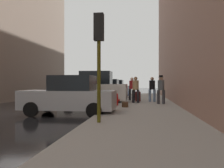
% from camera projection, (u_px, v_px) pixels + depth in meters
% --- Properties ---
extents(ground_plane, '(120.00, 120.00, 0.00)m').
position_uv_depth(ground_plane, '(16.00, 114.00, 11.82)').
color(ground_plane, black).
extents(sidewalk, '(4.00, 40.00, 0.15)m').
position_uv_depth(sidewalk, '(144.00, 114.00, 11.11)').
color(sidewalk, gray).
rests_on(sidewalk, ground_plane).
extents(parked_silver_sedan, '(4.23, 2.11, 1.79)m').
position_uv_depth(parked_silver_sedan, '(70.00, 96.00, 11.35)').
color(parked_silver_sedan, '#B7BABF').
rests_on(parked_silver_sedan, ground_plane).
extents(parked_white_van, '(4.61, 2.07, 2.25)m').
position_uv_depth(parked_white_van, '(94.00, 89.00, 17.19)').
color(parked_white_van, silver).
rests_on(parked_white_van, ground_plane).
extents(parked_blue_sedan, '(4.26, 2.18, 1.79)m').
position_uv_depth(parked_blue_sedan, '(106.00, 89.00, 22.99)').
color(parked_blue_sedan, navy).
rests_on(parked_blue_sedan, ground_plane).
extents(parked_dark_green_sedan, '(4.25, 2.15, 1.79)m').
position_uv_depth(parked_dark_green_sedan, '(113.00, 88.00, 28.89)').
color(parked_dark_green_sedan, '#193828').
rests_on(parked_dark_green_sedan, ground_plane).
extents(fire_hydrant, '(0.42, 0.22, 0.70)m').
position_uv_depth(fire_hydrant, '(116.00, 99.00, 14.46)').
color(fire_hydrant, red).
rests_on(fire_hydrant, sidewalk).
extents(traffic_light, '(0.32, 0.32, 3.60)m').
position_uv_depth(traffic_light, '(99.00, 44.00, 8.24)').
color(traffic_light, '#514C0F').
rests_on(traffic_light, sidewalk).
extents(pedestrian_in_red_jacket, '(0.50, 0.41, 1.71)m').
position_uv_depth(pedestrian_in_red_jacket, '(132.00, 88.00, 18.64)').
color(pedestrian_in_red_jacket, black).
rests_on(pedestrian_in_red_jacket, sidewalk).
extents(pedestrian_in_jeans, '(0.53, 0.48, 1.71)m').
position_uv_depth(pedestrian_in_jeans, '(152.00, 88.00, 17.23)').
color(pedestrian_in_jeans, '#728CB2').
rests_on(pedestrian_in_jeans, sidewalk).
extents(pedestrian_in_tan_coat, '(0.53, 0.47, 1.71)m').
position_uv_depth(pedestrian_in_tan_coat, '(136.00, 88.00, 16.34)').
color(pedestrian_in_tan_coat, black).
rests_on(pedestrian_in_tan_coat, sidewalk).
extents(pedestrian_with_beanie, '(0.52, 0.46, 1.78)m').
position_uv_depth(pedestrian_with_beanie, '(161.00, 88.00, 15.42)').
color(pedestrian_with_beanie, '#333338').
rests_on(pedestrian_with_beanie, sidewalk).
extents(rolling_suitcase, '(0.39, 0.58, 1.04)m').
position_uv_depth(rolling_suitcase, '(138.00, 96.00, 17.82)').
color(rolling_suitcase, '#591414').
rests_on(rolling_suitcase, sidewalk).
extents(duffel_bag, '(0.32, 0.44, 0.28)m').
position_uv_depth(duffel_bag, '(125.00, 104.00, 13.44)').
color(duffel_bag, '#472D19').
rests_on(duffel_bag, sidewalk).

